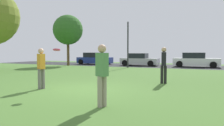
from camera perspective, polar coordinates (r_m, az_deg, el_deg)
The scene contains 11 objects.
ground_plane at distance 8.88m, azimuth -7.63°, elevation -7.06°, with size 44.00×44.00×0.00m, color #47702D.
road_strip at distance 23.93m, azimuth 13.04°, elevation -0.79°, with size 44.00×6.40×0.01m, color #28282B.
oak_tree_right at distance 24.93m, azimuth -11.79°, elevation 8.71°, with size 3.39×3.39×5.77m.
person_thrower at distance 9.30m, azimuth -18.54°, elevation -0.89°, with size 0.38×0.33×1.70m.
person_catcher at distance 5.93m, azimuth -2.71°, elevation -2.50°, with size 0.38×0.33×1.76m.
person_bystander at distance 10.62m, azimuth 13.77°, elevation -0.08°, with size 0.30×0.36×1.78m.
frisbee_disc at distance 8.07m, azimuth -14.72°, elevation 3.47°, with size 0.36×0.36×0.09m.
parked_car_blue at distance 26.79m, azimuth -4.74°, elevation 1.09°, with size 4.34×1.99×1.47m.
parked_car_silver at distance 24.19m, azimuth 7.38°, elevation 0.81°, with size 4.20×2.03×1.40m.
parked_car_white at distance 23.24m, azimuth 21.64°, elevation 0.63°, with size 4.44×1.93×1.48m.
street_lamp_post at distance 20.89m, azimuth 4.30°, elevation 4.91°, with size 0.14×0.14×4.50m, color #2D2D33.
Camera 1 is at (4.63, -7.43, 1.55)m, focal length 33.93 mm.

